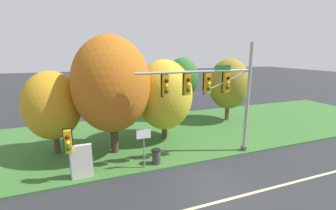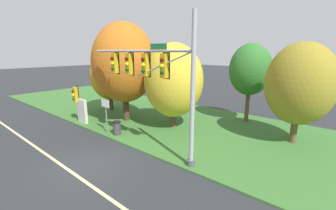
{
  "view_description": "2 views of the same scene",
  "coord_description": "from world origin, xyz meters",
  "px_view_note": "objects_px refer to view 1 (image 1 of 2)",
  "views": [
    {
      "loc": [
        -5.83,
        -8.98,
        6.8
      ],
      "look_at": [
        -0.91,
        4.39,
        3.46
      ],
      "focal_mm": 24.0,
      "sensor_mm": 36.0,
      "label": 1
    },
    {
      "loc": [
        10.02,
        -5.59,
        5.67
      ],
      "look_at": [
        1.41,
        4.47,
        2.5
      ],
      "focal_mm": 24.0,
      "sensor_mm": 36.0,
      "label": 2
    }
  ],
  "objects_px": {
    "tree_behind_signpost": "(164,95)",
    "info_kiosk": "(82,162)",
    "traffic_signal_mast": "(215,90)",
    "tree_tall_centre": "(229,84)",
    "tree_left_of_mast": "(111,85)",
    "trash_bin": "(156,156)",
    "route_sign_post": "(144,142)",
    "tree_nearest_road": "(52,106)",
    "pedestrian_signal_near_kerb": "(68,144)",
    "tree_mid_verge": "(182,78)"
  },
  "relations": [
    {
      "from": "traffic_signal_mast",
      "to": "tree_mid_verge",
      "type": "bearing_deg",
      "value": 79.03
    },
    {
      "from": "trash_bin",
      "to": "tree_left_of_mast",
      "type": "bearing_deg",
      "value": 129.87
    },
    {
      "from": "pedestrian_signal_near_kerb",
      "to": "tree_mid_verge",
      "type": "distance_m",
      "value": 13.9
    },
    {
      "from": "traffic_signal_mast",
      "to": "tree_mid_verge",
      "type": "relative_size",
      "value": 1.25
    },
    {
      "from": "traffic_signal_mast",
      "to": "trash_bin",
      "type": "distance_m",
      "value": 5.51
    },
    {
      "from": "tree_nearest_road",
      "to": "info_kiosk",
      "type": "height_order",
      "value": "tree_nearest_road"
    },
    {
      "from": "route_sign_post",
      "to": "tree_mid_verge",
      "type": "distance_m",
      "value": 11.32
    },
    {
      "from": "pedestrian_signal_near_kerb",
      "to": "tree_behind_signpost",
      "type": "distance_m",
      "value": 7.97
    },
    {
      "from": "traffic_signal_mast",
      "to": "tree_behind_signpost",
      "type": "bearing_deg",
      "value": 115.16
    },
    {
      "from": "route_sign_post",
      "to": "tree_tall_centre",
      "type": "xyz_separation_m",
      "value": [
        10.31,
        6.61,
        2.05
      ]
    },
    {
      "from": "tree_left_of_mast",
      "to": "info_kiosk",
      "type": "relative_size",
      "value": 4.11
    },
    {
      "from": "tree_behind_signpost",
      "to": "info_kiosk",
      "type": "xyz_separation_m",
      "value": [
        -6.13,
        -3.95,
        -2.57
      ]
    },
    {
      "from": "tree_nearest_road",
      "to": "info_kiosk",
      "type": "relative_size",
      "value": 2.94
    },
    {
      "from": "tree_nearest_road",
      "to": "tree_left_of_mast",
      "type": "distance_m",
      "value": 4.12
    },
    {
      "from": "tree_tall_centre",
      "to": "info_kiosk",
      "type": "xyz_separation_m",
      "value": [
        -13.74,
        -6.5,
        -2.73
      ]
    },
    {
      "from": "tree_tall_centre",
      "to": "route_sign_post",
      "type": "bearing_deg",
      "value": -147.36
    },
    {
      "from": "tree_behind_signpost",
      "to": "traffic_signal_mast",
      "type": "bearing_deg",
      "value": -64.84
    },
    {
      "from": "traffic_signal_mast",
      "to": "tree_nearest_road",
      "type": "bearing_deg",
      "value": 157.37
    },
    {
      "from": "info_kiosk",
      "to": "trash_bin",
      "type": "xyz_separation_m",
      "value": [
        4.25,
        0.13,
        -0.47
      ]
    },
    {
      "from": "pedestrian_signal_near_kerb",
      "to": "route_sign_post",
      "type": "xyz_separation_m",
      "value": [
        3.99,
        0.02,
        -0.45
      ]
    },
    {
      "from": "tree_behind_signpost",
      "to": "route_sign_post",
      "type": "bearing_deg",
      "value": -123.7
    },
    {
      "from": "info_kiosk",
      "to": "tree_tall_centre",
      "type": "bearing_deg",
      "value": 25.31
    },
    {
      "from": "tree_nearest_road",
      "to": "tree_tall_centre",
      "type": "xyz_separation_m",
      "value": [
        15.37,
        2.6,
        0.35
      ]
    },
    {
      "from": "traffic_signal_mast",
      "to": "tree_tall_centre",
      "type": "height_order",
      "value": "traffic_signal_mast"
    },
    {
      "from": "route_sign_post",
      "to": "tree_behind_signpost",
      "type": "relative_size",
      "value": 0.39
    },
    {
      "from": "tree_behind_signpost",
      "to": "trash_bin",
      "type": "xyz_separation_m",
      "value": [
        -1.88,
        -3.82,
        -3.04
      ]
    },
    {
      "from": "tree_behind_signpost",
      "to": "tree_nearest_road",
      "type": "bearing_deg",
      "value": -179.66
    },
    {
      "from": "trash_bin",
      "to": "info_kiosk",
      "type": "bearing_deg",
      "value": -178.22
    },
    {
      "from": "pedestrian_signal_near_kerb",
      "to": "tree_mid_verge",
      "type": "relative_size",
      "value": 0.47
    },
    {
      "from": "tree_tall_centre",
      "to": "info_kiosk",
      "type": "bearing_deg",
      "value": -154.69
    },
    {
      "from": "traffic_signal_mast",
      "to": "tree_left_of_mast",
      "type": "distance_m",
      "value": 6.63
    },
    {
      "from": "route_sign_post",
      "to": "tree_tall_centre",
      "type": "relative_size",
      "value": 0.39
    },
    {
      "from": "traffic_signal_mast",
      "to": "tree_mid_verge",
      "type": "distance_m",
      "value": 9.2
    },
    {
      "from": "trash_bin",
      "to": "pedestrian_signal_near_kerb",
      "type": "bearing_deg",
      "value": -176.93
    },
    {
      "from": "tree_mid_verge",
      "to": "tree_nearest_road",
      "type": "bearing_deg",
      "value": -156.43
    },
    {
      "from": "tree_tall_centre",
      "to": "tree_nearest_road",
      "type": "bearing_deg",
      "value": -170.42
    },
    {
      "from": "tree_mid_verge",
      "to": "tree_left_of_mast",
      "type": "bearing_deg",
      "value": -141.42
    },
    {
      "from": "tree_behind_signpost",
      "to": "info_kiosk",
      "type": "relative_size",
      "value": 3.27
    },
    {
      "from": "tree_nearest_road",
      "to": "tree_mid_verge",
      "type": "height_order",
      "value": "tree_mid_verge"
    },
    {
      "from": "info_kiosk",
      "to": "trash_bin",
      "type": "height_order",
      "value": "info_kiosk"
    },
    {
      "from": "pedestrian_signal_near_kerb",
      "to": "info_kiosk",
      "type": "bearing_deg",
      "value": 12.59
    },
    {
      "from": "info_kiosk",
      "to": "route_sign_post",
      "type": "bearing_deg",
      "value": -1.77
    },
    {
      "from": "tree_nearest_road",
      "to": "tree_tall_centre",
      "type": "bearing_deg",
      "value": 9.58
    },
    {
      "from": "tree_nearest_road",
      "to": "tree_mid_verge",
      "type": "distance_m",
      "value": 12.5
    },
    {
      "from": "tree_tall_centre",
      "to": "trash_bin",
      "type": "xyz_separation_m",
      "value": [
        -9.49,
        -6.37,
        -3.2
      ]
    },
    {
      "from": "tree_left_of_mast",
      "to": "tree_behind_signpost",
      "type": "bearing_deg",
      "value": 16.73
    },
    {
      "from": "pedestrian_signal_near_kerb",
      "to": "tree_left_of_mast",
      "type": "xyz_separation_m",
      "value": [
        2.64,
        2.86,
        2.59
      ]
    },
    {
      "from": "traffic_signal_mast",
      "to": "tree_behind_signpost",
      "type": "distance_m",
      "value": 4.61
    },
    {
      "from": "route_sign_post",
      "to": "tree_left_of_mast",
      "type": "relative_size",
      "value": 0.31
    },
    {
      "from": "tree_left_of_mast",
      "to": "tree_behind_signpost",
      "type": "relative_size",
      "value": 1.26
    }
  ]
}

